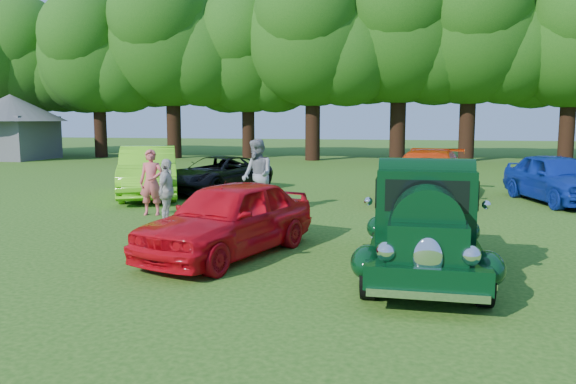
% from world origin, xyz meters
% --- Properties ---
extents(ground, '(120.00, 120.00, 0.00)m').
position_xyz_m(ground, '(0.00, 0.00, 0.00)').
color(ground, '#204D11').
rests_on(ground, ground).
extents(hero_pickup, '(1.97, 4.23, 1.65)m').
position_xyz_m(hero_pickup, '(1.78, 0.05, 0.72)').
color(hero_pickup, black).
rests_on(hero_pickup, ground).
extents(red_convertible, '(2.69, 4.19, 1.33)m').
position_xyz_m(red_convertible, '(-1.56, 0.55, 0.66)').
color(red_convertible, red).
rests_on(red_convertible, ground).
extents(back_car_lime, '(3.49, 4.99, 1.56)m').
position_xyz_m(back_car_lime, '(-6.38, 7.27, 0.78)').
color(back_car_lime, '#61CD1B').
rests_on(back_car_lime, ground).
extents(back_car_black, '(3.22, 4.65, 1.18)m').
position_xyz_m(back_car_black, '(-4.67, 8.79, 0.59)').
color(back_car_black, black).
rests_on(back_car_black, ground).
extents(back_car_orange, '(2.88, 5.36, 1.48)m').
position_xyz_m(back_car_orange, '(2.04, 8.39, 0.74)').
color(back_car_orange, red).
rests_on(back_car_orange, ground).
extents(back_car_blue, '(2.69, 4.47, 1.43)m').
position_xyz_m(back_car_blue, '(5.69, 8.60, 0.71)').
color(back_car_blue, '#0D2796').
rests_on(back_car_blue, ground).
extents(spectator_pink, '(0.66, 0.50, 1.65)m').
position_xyz_m(spectator_pink, '(-4.77, 4.17, 0.83)').
color(spectator_pink, '#CE5458').
rests_on(spectator_pink, ground).
extents(spectator_grey, '(1.15, 1.17, 1.90)m').
position_xyz_m(spectator_grey, '(-2.31, 5.19, 0.95)').
color(spectator_grey, gray).
rests_on(spectator_grey, ground).
extents(spectator_white, '(0.47, 0.92, 1.51)m').
position_xyz_m(spectator_white, '(-3.85, 3.05, 0.75)').
color(spectator_white, beige).
rests_on(spectator_white, ground).
extents(gazebo, '(6.40, 6.40, 3.90)m').
position_xyz_m(gazebo, '(-22.00, 21.00, 2.40)').
color(gazebo, '#55555A').
rests_on(gazebo, ground).
extents(tree_line, '(63.33, 10.78, 12.45)m').
position_xyz_m(tree_line, '(1.93, 24.47, 7.24)').
color(tree_line, black).
rests_on(tree_line, ground).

